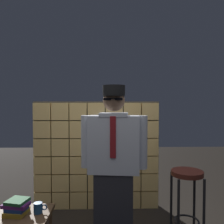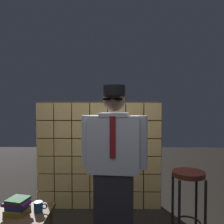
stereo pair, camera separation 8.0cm
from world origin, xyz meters
TOP-DOWN VIEW (x-y plane):
  - glass_block_wall at (-0.00, 1.40)m, footprint 1.82×0.10m
  - standing_person at (0.22, 0.41)m, footprint 0.68×0.31m
  - bar_stool at (1.02, 0.54)m, footprint 0.34×0.34m
  - side_table at (-0.64, 0.17)m, footprint 0.52×0.52m
  - book_stack at (-0.68, 0.20)m, footprint 0.25×0.21m
  - coffee_mug at (-0.49, 0.22)m, footprint 0.13×0.08m

SIDE VIEW (x-z plane):
  - side_table at x=-0.64m, z-range 0.18..0.68m
  - coffee_mug at x=-0.49m, z-range 0.49..0.59m
  - book_stack at x=-0.68m, z-range 0.49..0.63m
  - bar_stool at x=1.02m, z-range 0.19..0.98m
  - glass_block_wall at x=0.00m, z-range -0.02..1.54m
  - standing_person at x=0.22m, z-range 0.04..1.73m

